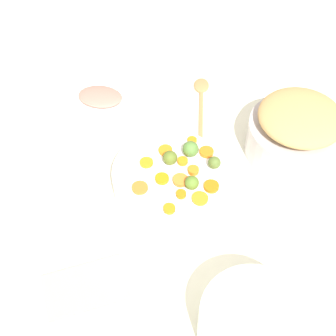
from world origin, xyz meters
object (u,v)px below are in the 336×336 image
object	(u,v)px
metal_pot	(295,139)
serving_bowl_carrots	(168,180)
wooden_spoon	(201,95)
ham_plate	(98,102)
casserole_dish	(253,326)

from	to	relation	value
metal_pot	serving_bowl_carrots	bearing A→B (deg)	27.82
serving_bowl_carrots	metal_pot	bearing A→B (deg)	-152.18
metal_pot	wooden_spoon	bearing A→B (deg)	-36.27
metal_pot	ham_plate	bearing A→B (deg)	-12.38
metal_pot	wooden_spoon	distance (m)	0.33
wooden_spoon	ham_plate	size ratio (longest dim) A/B	1.02
serving_bowl_carrots	metal_pot	distance (m)	0.36
wooden_spoon	casserole_dish	world-z (taller)	casserole_dish
metal_pot	ham_plate	distance (m)	0.58
metal_pot	ham_plate	xyz separation A→B (m)	(0.57, -0.12, -0.05)
serving_bowl_carrots	metal_pot	xyz separation A→B (m)	(-0.32, -0.17, 0.01)
casserole_dish	ham_plate	distance (m)	0.80
wooden_spoon	casserole_dish	bearing A→B (deg)	102.21
casserole_dish	metal_pot	bearing A→B (deg)	-101.32
metal_pot	ham_plate	world-z (taller)	metal_pot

